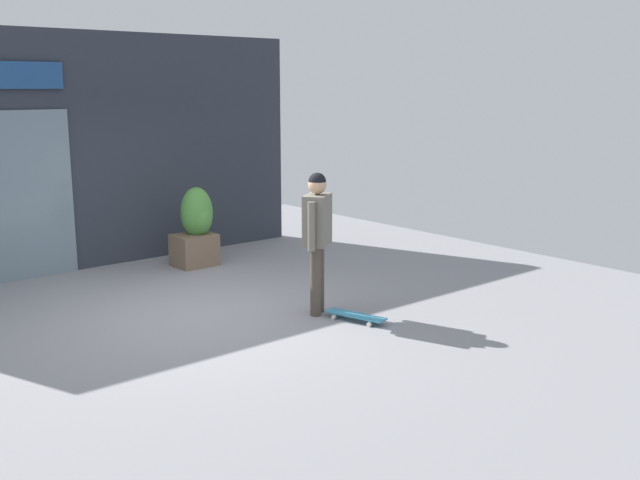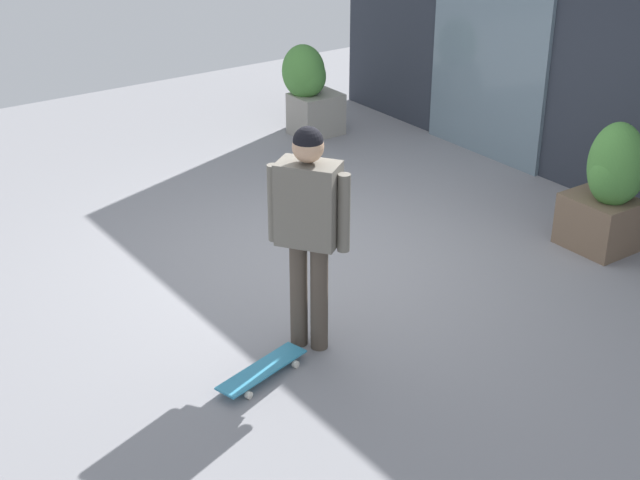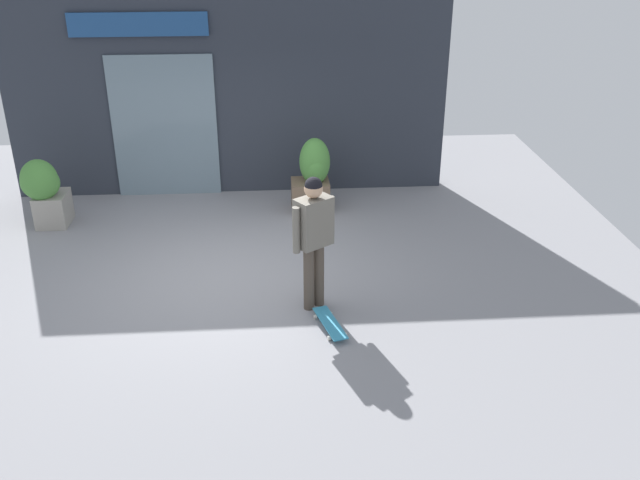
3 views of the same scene
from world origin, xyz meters
name	(u,v)px [view 2 (image 2 of 3)]	position (x,y,z in m)	size (l,w,h in m)	color
ground_plane	(322,256)	(0.00, 0.00, 0.00)	(12.00, 12.00, 0.00)	gray
building_facade	(577,17)	(-0.05, 3.16, 1.74)	(7.30, 0.31, 3.51)	#2D333D
skateboarder	(308,217)	(1.15, -0.94, 1.06)	(0.52, 0.46, 1.72)	#4C4238
skateboard	(262,370)	(1.31, -1.45, 0.06)	(0.38, 0.78, 0.08)	teal
planter_box_left	(611,186)	(1.35, 2.18, 0.62)	(0.63, 0.60, 1.21)	brown
planter_box_right	(308,85)	(-2.82, 1.79, 0.61)	(0.62, 0.65, 1.10)	gray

